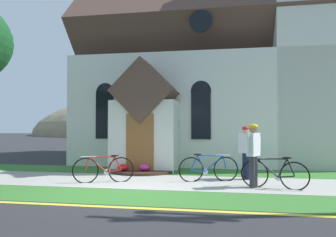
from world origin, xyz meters
The scene contains 14 objects.
ground centered at (0.00, 4.00, 0.00)m, with size 140.00×140.00×0.00m, color #2B2B2D.
sidewalk_slab centered at (1.50, 1.68, 0.01)m, with size 32.00×2.64×0.01m, color #A8A59E.
grass_verge centered at (1.50, -0.52, 0.00)m, with size 32.00×1.75×0.01m, color #38722D.
church_lawn centered at (1.50, 4.02, 0.00)m, with size 24.00×2.05×0.01m, color #38722D.
curb_paint_stripe centered at (1.50, -1.54, 0.00)m, with size 28.00×0.16×0.01m, color yellow.
church_building centered at (1.83, 9.50, 4.54)m, with size 11.82×11.41×12.33m.
church_sign centered at (-0.49, 4.05, 1.23)m, with size 1.74×0.22×1.89m.
flower_bed centered at (-0.48, 3.75, 0.09)m, with size 2.34×2.34×0.34m.
bicycle_blue centered at (1.96, 1.97, 0.39)m, with size 1.74×0.56×0.85m.
bicycle_yellow centered at (3.74, 1.17, 0.39)m, with size 1.71×0.57×0.86m.
bicycle_green centered at (-1.05, 1.26, 0.39)m, with size 1.67×0.67×0.82m.
cyclist_in_white_jersey centered at (3.21, 1.17, 1.01)m, with size 0.42×0.64×1.71m.
cyclist_in_red_jersey centered at (3.09, 2.56, 0.97)m, with size 0.47×0.60×1.66m.
distant_hill centered at (6.23, 58.66, 0.00)m, with size 86.92×49.50×20.49m, color #847A5B.
Camera 1 is at (2.53, -8.03, 1.62)m, focal length 35.68 mm.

